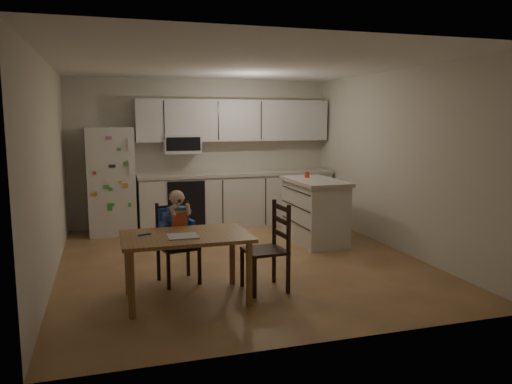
{
  "coord_description": "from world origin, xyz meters",
  "views": [
    {
      "loc": [
        -1.64,
        -6.07,
        1.84
      ],
      "look_at": [
        0.03,
        -0.59,
        0.99
      ],
      "focal_mm": 35.0,
      "sensor_mm": 36.0,
      "label": 1
    }
  ],
  "objects_px": {
    "dining_table": "(186,243)",
    "chair_side": "(273,241)",
    "refrigerator": "(111,181)",
    "red_cup": "(307,175)",
    "kitchen_island": "(314,210)",
    "chair_booster": "(177,227)"
  },
  "relations": [
    {
      "from": "red_cup",
      "to": "dining_table",
      "type": "bearing_deg",
      "value": -135.83
    },
    {
      "from": "chair_booster",
      "to": "red_cup",
      "type": "bearing_deg",
      "value": 23.43
    },
    {
      "from": "dining_table",
      "to": "kitchen_island",
      "type": "bearing_deg",
      "value": 40.3
    },
    {
      "from": "refrigerator",
      "to": "red_cup",
      "type": "height_order",
      "value": "refrigerator"
    },
    {
      "from": "refrigerator",
      "to": "red_cup",
      "type": "distance_m",
      "value": 3.11
    },
    {
      "from": "dining_table",
      "to": "chair_side",
      "type": "height_order",
      "value": "chair_side"
    },
    {
      "from": "refrigerator",
      "to": "dining_table",
      "type": "xyz_separation_m",
      "value": [
        0.66,
        -3.34,
        -0.26
      ]
    },
    {
      "from": "red_cup",
      "to": "chair_booster",
      "type": "xyz_separation_m",
      "value": [
        -2.22,
        -1.53,
        -0.35
      ]
    },
    {
      "from": "red_cup",
      "to": "dining_table",
      "type": "distance_m",
      "value": 3.11
    },
    {
      "from": "kitchen_island",
      "to": "red_cup",
      "type": "relative_size",
      "value": 13.98
    },
    {
      "from": "kitchen_island",
      "to": "chair_side",
      "type": "bearing_deg",
      "value": -125.02
    },
    {
      "from": "refrigerator",
      "to": "kitchen_island",
      "type": "bearing_deg",
      "value": -26.64
    },
    {
      "from": "kitchen_island",
      "to": "dining_table",
      "type": "height_order",
      "value": "kitchen_island"
    },
    {
      "from": "refrigerator",
      "to": "kitchen_island",
      "type": "xyz_separation_m",
      "value": [
        2.89,
        -1.45,
        -0.38
      ]
    },
    {
      "from": "kitchen_island",
      "to": "dining_table",
      "type": "bearing_deg",
      "value": -139.7
    },
    {
      "from": "kitchen_island",
      "to": "chair_booster",
      "type": "distance_m",
      "value": 2.58
    },
    {
      "from": "kitchen_island",
      "to": "chair_side",
      "type": "relative_size",
      "value": 1.34
    },
    {
      "from": "chair_booster",
      "to": "chair_side",
      "type": "distance_m",
      "value": 1.11
    },
    {
      "from": "dining_table",
      "to": "chair_side",
      "type": "relative_size",
      "value": 1.34
    },
    {
      "from": "red_cup",
      "to": "refrigerator",
      "type": "bearing_deg",
      "value": 157.43
    },
    {
      "from": "kitchen_island",
      "to": "red_cup",
      "type": "bearing_deg",
      "value": 94.23
    },
    {
      "from": "chair_side",
      "to": "chair_booster",
      "type": "bearing_deg",
      "value": -124.47
    }
  ]
}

